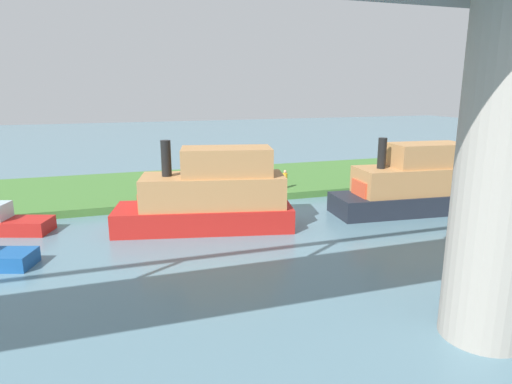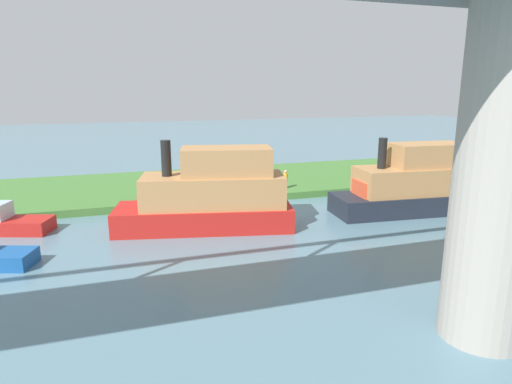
{
  "view_description": "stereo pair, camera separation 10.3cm",
  "coord_description": "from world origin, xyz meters",
  "px_view_note": "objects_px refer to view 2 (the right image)",
  "views": [
    {
      "loc": [
        9.83,
        28.84,
        7.94
      ],
      "look_at": [
        1.91,
        5.0,
        2.0
      ],
      "focal_mm": 31.11,
      "sensor_mm": 36.0,
      "label": 1
    },
    {
      "loc": [
        9.73,
        28.88,
        7.94
      ],
      "look_at": [
        1.91,
        5.0,
        2.0
      ],
      "focal_mm": 31.11,
      "sensor_mm": 36.0,
      "label": 2
    }
  ],
  "objects_px": {
    "bridge_pylon": "(499,181)",
    "skiff_small": "(210,196)",
    "riverboat_paddlewheel": "(412,185)",
    "houseboat_blue": "(1,222)",
    "person_on_bank": "(285,179)",
    "mooring_post": "(275,185)"
  },
  "relations": [
    {
      "from": "mooring_post",
      "to": "riverboat_paddlewheel",
      "type": "height_order",
      "value": "riverboat_paddlewheel"
    },
    {
      "from": "riverboat_paddlewheel",
      "to": "houseboat_blue",
      "type": "distance_m",
      "value": 24.74
    },
    {
      "from": "mooring_post",
      "to": "bridge_pylon",
      "type": "bearing_deg",
      "value": 89.32
    },
    {
      "from": "bridge_pylon",
      "to": "houseboat_blue",
      "type": "distance_m",
      "value": 24.55
    },
    {
      "from": "riverboat_paddlewheel",
      "to": "houseboat_blue",
      "type": "relative_size",
      "value": 1.83
    },
    {
      "from": "riverboat_paddlewheel",
      "to": "houseboat_blue",
      "type": "height_order",
      "value": "riverboat_paddlewheel"
    },
    {
      "from": "person_on_bank",
      "to": "houseboat_blue",
      "type": "bearing_deg",
      "value": 10.47
    },
    {
      "from": "skiff_small",
      "to": "bridge_pylon",
      "type": "bearing_deg",
      "value": 113.02
    },
    {
      "from": "person_on_bank",
      "to": "riverboat_paddlewheel",
      "type": "bearing_deg",
      "value": 130.23
    },
    {
      "from": "bridge_pylon",
      "to": "riverboat_paddlewheel",
      "type": "relative_size",
      "value": 1.06
    },
    {
      "from": "mooring_post",
      "to": "skiff_small",
      "type": "relative_size",
      "value": 0.07
    },
    {
      "from": "mooring_post",
      "to": "houseboat_blue",
      "type": "height_order",
      "value": "houseboat_blue"
    },
    {
      "from": "person_on_bank",
      "to": "mooring_post",
      "type": "distance_m",
      "value": 1.11
    },
    {
      "from": "bridge_pylon",
      "to": "skiff_small",
      "type": "relative_size",
      "value": 0.99
    },
    {
      "from": "skiff_small",
      "to": "houseboat_blue",
      "type": "relative_size",
      "value": 1.95
    },
    {
      "from": "skiff_small",
      "to": "person_on_bank",
      "type": "bearing_deg",
      "value": -138.75
    },
    {
      "from": "bridge_pylon",
      "to": "skiff_small",
      "type": "distance_m",
      "value": 15.55
    },
    {
      "from": "riverboat_paddlewheel",
      "to": "person_on_bank",
      "type": "bearing_deg",
      "value": -49.77
    },
    {
      "from": "mooring_post",
      "to": "riverboat_paddlewheel",
      "type": "xyz_separation_m",
      "value": [
        -6.96,
        6.7,
        0.93
      ]
    },
    {
      "from": "riverboat_paddlewheel",
      "to": "houseboat_blue",
      "type": "xyz_separation_m",
      "value": [
        24.44,
        -3.62,
        -1.21
      ]
    },
    {
      "from": "houseboat_blue",
      "to": "bridge_pylon",
      "type": "bearing_deg",
      "value": 135.63
    },
    {
      "from": "bridge_pylon",
      "to": "mooring_post",
      "type": "bearing_deg",
      "value": -90.68
    }
  ]
}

